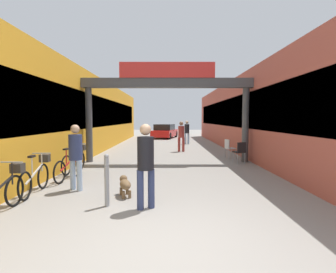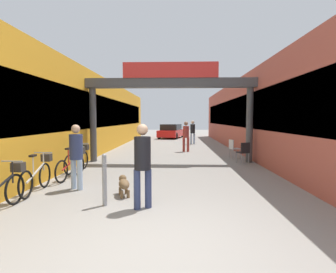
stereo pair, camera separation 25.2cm
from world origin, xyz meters
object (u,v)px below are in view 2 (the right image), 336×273
object	(u,v)px
cafe_chair_black_nearer	(244,151)
bicycle_red_third	(73,164)
bicycle_green_farthest	(78,159)
bicycle_black_nearest	(2,190)
cafe_chair_aluminium_farther	(233,147)
pedestrian_carrying_crate	(186,134)
parked_car_red	(171,131)
bollard_post_metal	(105,179)
pedestrian_elderly_walking	(193,131)
pedestrian_with_dog	(143,160)
pedestrian_companion	(76,152)
dog_on_leash	(124,184)
bicycle_silver_second	(38,175)

from	to	relation	value
cafe_chair_black_nearer	bicycle_red_third	bearing A→B (deg)	-155.08
bicycle_red_third	bicycle_green_farthest	distance (m)	1.14
bicycle_black_nearest	cafe_chair_aluminium_farther	xyz separation A→B (m)	(6.10, 7.12, 0.10)
bicycle_red_third	cafe_chair_black_nearer	distance (m)	6.60
bicycle_black_nearest	bicycle_green_farthest	xyz separation A→B (m)	(0.01, 4.02, 0.00)
pedestrian_carrying_crate	parked_car_red	xyz separation A→B (m)	(-1.05, 10.33, -0.33)
bicycle_red_third	pedestrian_carrying_crate	bearing A→B (deg)	60.82
bicycle_black_nearest	cafe_chair_aluminium_farther	distance (m)	9.38
bicycle_green_farthest	bollard_post_metal	distance (m)	4.11
bicycle_black_nearest	pedestrian_elderly_walking	bearing A→B (deg)	71.64
pedestrian_with_dog	cafe_chair_aluminium_farther	bearing A→B (deg)	64.28
cafe_chair_black_nearer	parked_car_red	world-z (taller)	parked_car_red
pedestrian_carrying_crate	bollard_post_metal	xyz separation A→B (m)	(-2.04, -9.21, -0.40)
cafe_chair_black_nearer	pedestrian_elderly_walking	bearing A→B (deg)	101.02
pedestrian_companion	pedestrian_carrying_crate	size ratio (longest dim) A/B	1.00
bicycle_red_third	bicycle_green_farthest	world-z (taller)	same
pedestrian_carrying_crate	bicycle_red_third	world-z (taller)	pedestrian_carrying_crate
pedestrian_companion	dog_on_leash	world-z (taller)	pedestrian_companion
pedestrian_companion	dog_on_leash	size ratio (longest dim) A/B	2.57
pedestrian_companion	bicycle_red_third	distance (m)	1.50
bicycle_red_third	pedestrian_elderly_walking	bearing A→B (deg)	68.38
bicycle_silver_second	cafe_chair_aluminium_farther	xyz separation A→B (m)	(6.13, 5.72, 0.10)
bicycle_green_farthest	pedestrian_carrying_crate	bearing A→B (deg)	54.54
bicycle_green_farthest	cafe_chair_aluminium_farther	bearing A→B (deg)	26.96
pedestrian_with_dog	pedestrian_companion	distance (m)	2.39
pedestrian_carrying_crate	dog_on_leash	bearing A→B (deg)	-101.86
bicycle_black_nearest	parked_car_red	size ratio (longest dim) A/B	0.39
bicycle_black_nearest	cafe_chair_black_nearer	xyz separation A→B (m)	(6.24, 5.69, 0.10)
pedestrian_companion	cafe_chair_aluminium_farther	size ratio (longest dim) A/B	1.91
cafe_chair_black_nearer	bicycle_black_nearest	bearing A→B (deg)	-137.64
bicycle_red_third	bicycle_silver_second	bearing A→B (deg)	-100.63
bicycle_red_third	cafe_chair_black_nearer	size ratio (longest dim) A/B	1.89
bicycle_black_nearest	pedestrian_companion	bearing A→B (deg)	62.30
pedestrian_elderly_walking	pedestrian_companion	bearing A→B (deg)	-107.01
bicycle_black_nearest	bicycle_green_farthest	bearing A→B (deg)	89.84
pedestrian_companion	pedestrian_carrying_crate	distance (m)	8.55
pedestrian_companion	bicycle_black_nearest	size ratio (longest dim) A/B	1.01
pedestrian_with_dog	pedestrian_carrying_crate	distance (m)	9.44
pedestrian_with_dog	bollard_post_metal	xyz separation A→B (m)	(-0.84, 0.15, -0.44)
pedestrian_with_dog	bicycle_black_nearest	world-z (taller)	pedestrian_with_dog
bicycle_silver_second	bicycle_green_farthest	bearing A→B (deg)	89.12
bicycle_black_nearest	bollard_post_metal	world-z (taller)	bollard_post_metal
pedestrian_companion	pedestrian_carrying_crate	world-z (taller)	pedestrian_companion
pedestrian_elderly_walking	bicycle_silver_second	bearing A→B (deg)	-110.37
pedestrian_carrying_crate	cafe_chair_black_nearer	size ratio (longest dim) A/B	1.91
bollard_post_metal	cafe_chair_black_nearer	size ratio (longest dim) A/B	1.26
pedestrian_carrying_crate	cafe_chair_aluminium_farther	bearing A→B (deg)	-49.88
pedestrian_elderly_walking	bicycle_red_third	distance (m)	11.88
bicycle_silver_second	cafe_chair_black_nearer	distance (m)	7.59
bicycle_red_third	bollard_post_metal	bearing A→B (deg)	-55.71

